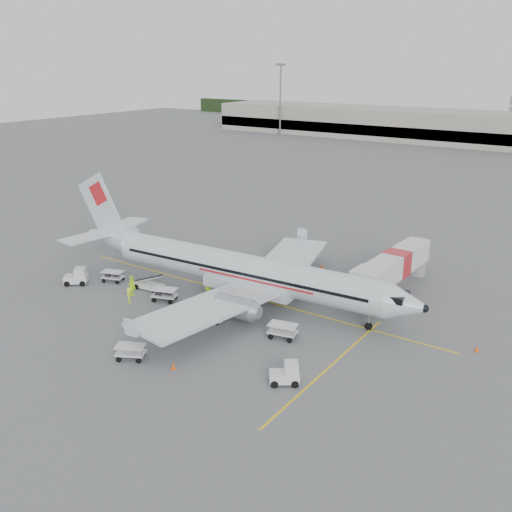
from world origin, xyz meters
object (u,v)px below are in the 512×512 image
(tug_mid, at_px, (214,313))
(tug_aft, at_px, (76,276))
(aircraft, at_px, (243,249))
(belt_loader, at_px, (149,279))
(jet_bridge, at_px, (396,272))
(tug_fore, at_px, (284,373))

(tug_mid, height_order, tug_aft, tug_aft)
(aircraft, height_order, belt_loader, aircraft)
(aircraft, distance_m, tug_aft, 19.39)
(aircraft, bearing_deg, jet_bridge, 38.91)
(aircraft, height_order, tug_mid, aircraft)
(tug_mid, bearing_deg, jet_bridge, 51.70)
(tug_fore, bearing_deg, aircraft, 101.57)
(belt_loader, height_order, tug_aft, belt_loader)
(aircraft, relative_size, belt_loader, 9.01)
(aircraft, xyz_separation_m, belt_loader, (-9.89, -3.48, -4.27))
(jet_bridge, bearing_deg, tug_fore, -87.90)
(belt_loader, bearing_deg, jet_bridge, 28.01)
(tug_mid, xyz_separation_m, tug_aft, (-18.22, -1.23, 0.18))
(aircraft, relative_size, jet_bridge, 2.37)
(aircraft, height_order, tug_fore, aircraft)
(tug_aft, bearing_deg, tug_fore, -45.89)
(aircraft, bearing_deg, belt_loader, -163.94)
(jet_bridge, relative_size, tug_aft, 6.90)
(tug_mid, distance_m, tug_aft, 18.27)
(tug_fore, bearing_deg, jet_bridge, 55.12)
(tug_fore, relative_size, tug_mid, 1.15)
(tug_aft, bearing_deg, tug_mid, -33.61)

